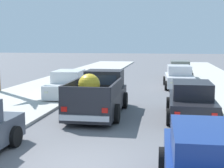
# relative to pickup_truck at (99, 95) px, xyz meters

# --- Properties ---
(ground_plane) EXTENTS (160.00, 160.00, 0.00)m
(ground_plane) POSITION_rel_pickup_truck_xyz_m (0.70, -6.01, -0.81)
(ground_plane) COLOR slate
(sidewalk_left) EXTENTS (5.34, 60.00, 0.12)m
(sidewalk_left) POSITION_rel_pickup_truck_xyz_m (-4.80, 5.99, -0.75)
(sidewalk_left) COLOR beige
(sidewalk_left) RESTS_ON ground
(sidewalk_right) EXTENTS (5.34, 60.00, 0.12)m
(sidewalk_right) POSITION_rel_pickup_truck_xyz_m (6.21, 5.99, -0.75)
(sidewalk_right) COLOR beige
(sidewalk_right) RESTS_ON ground
(curb_left) EXTENTS (0.16, 60.00, 0.10)m
(curb_left) POSITION_rel_pickup_truck_xyz_m (-3.53, 5.99, -0.76)
(curb_left) COLOR silver
(curb_left) RESTS_ON ground
(curb_right) EXTENTS (0.16, 60.00, 0.10)m
(curb_right) POSITION_rel_pickup_truck_xyz_m (4.94, 5.99, -0.76)
(curb_right) COLOR silver
(curb_right) RESTS_ON ground
(pickup_truck) EXTENTS (2.28, 5.24, 1.89)m
(pickup_truck) POSITION_rel_pickup_truck_xyz_m (0.00, 0.00, 0.00)
(pickup_truck) COLOR #28282D
(pickup_truck) RESTS_ON ground
(car_left_near) EXTENTS (2.19, 4.33, 1.54)m
(car_left_near) POSITION_rel_pickup_truck_xyz_m (-2.58, 3.79, -0.10)
(car_left_near) COLOR silver
(car_left_near) RESTS_ON ground
(car_left_mid) EXTENTS (2.03, 4.26, 1.54)m
(car_left_mid) POSITION_rel_pickup_truck_xyz_m (3.97, -0.25, -0.10)
(car_left_mid) COLOR black
(car_left_mid) RESTS_ON ground
(car_right_mid) EXTENTS (2.13, 4.30, 1.54)m
(car_right_mid) POSITION_rel_pickup_truck_xyz_m (4.00, 14.50, -0.10)
(car_right_mid) COLOR slate
(car_right_mid) RESTS_ON ground
(car_left_far) EXTENTS (2.18, 4.33, 1.54)m
(car_left_far) POSITION_rel_pickup_truck_xyz_m (3.76, 8.86, -0.10)
(car_left_far) COLOR silver
(car_left_far) RESTS_ON ground
(car_right_far) EXTENTS (2.10, 4.29, 1.54)m
(car_right_far) POSITION_rel_pickup_truck_xyz_m (3.84, -7.45, -0.10)
(car_right_far) COLOR navy
(car_right_far) RESTS_ON ground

